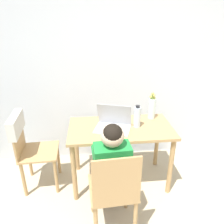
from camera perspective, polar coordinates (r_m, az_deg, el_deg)
name	(u,v)px	position (r m, az deg, el deg)	size (l,w,h in m)	color
wall_back	(102,67)	(2.73, -2.52, 11.70)	(6.40, 0.05, 2.50)	silver
dining_table	(120,136)	(2.42, 2.23, -6.17)	(1.12, 0.61, 0.72)	tan
chair_occupied	(114,192)	(1.96, 0.50, -20.06)	(0.42, 0.42, 0.89)	tan
chair_spare	(26,140)	(2.53, -21.55, -6.81)	(0.45, 0.42, 0.90)	tan
person_seated	(112,162)	(1.91, -0.09, -13.04)	(0.33, 0.44, 1.07)	#1E8438
laptop	(113,123)	(2.33, 0.32, -2.85)	(0.43, 0.36, 0.26)	#B2B2B7
flower_vase	(152,107)	(2.56, 10.40, 1.30)	(0.08, 0.08, 0.33)	silver
water_bottle	(137,117)	(2.35, 6.60, -1.26)	(0.07, 0.07, 0.25)	silver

